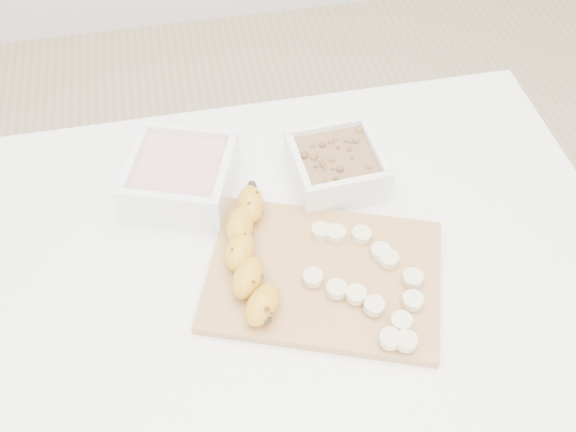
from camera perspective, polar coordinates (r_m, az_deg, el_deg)
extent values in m
cube|color=white|center=(0.98, 0.35, -4.29)|extent=(1.00, 0.70, 0.04)
cylinder|color=white|center=(1.48, -19.13, -5.99)|extent=(0.05, 0.05, 0.71)
cylinder|color=white|center=(1.55, 14.25, -0.75)|extent=(0.05, 0.05, 0.71)
cube|color=white|center=(1.03, -9.48, 3.49)|extent=(0.20, 0.20, 0.07)
cube|color=pink|center=(1.02, -9.50, 3.61)|extent=(0.17, 0.17, 0.04)
cube|color=white|center=(1.04, 4.30, 4.48)|extent=(0.15, 0.15, 0.06)
cube|color=brown|center=(1.04, 4.31, 4.58)|extent=(0.12, 0.12, 0.04)
cube|color=#B47E43|center=(0.93, 3.19, -5.28)|extent=(0.39, 0.34, 0.01)
cylinder|color=beige|center=(0.96, 2.96, -1.33)|extent=(0.03, 0.03, 0.01)
cylinder|color=beige|center=(0.96, 4.29, -1.56)|extent=(0.03, 0.03, 0.01)
cylinder|color=beige|center=(0.96, 6.57, -1.67)|extent=(0.03, 0.03, 0.01)
cylinder|color=beige|center=(0.95, 8.23, -3.15)|extent=(0.03, 0.03, 0.01)
cylinder|color=beige|center=(0.94, 8.94, -3.80)|extent=(0.03, 0.03, 0.01)
cylinder|color=beige|center=(0.93, 11.02, -5.46)|extent=(0.03, 0.03, 0.01)
cylinder|color=beige|center=(0.91, 11.03, -7.39)|extent=(0.03, 0.03, 0.01)
cylinder|color=beige|center=(0.91, 2.24, -5.49)|extent=(0.03, 0.03, 0.01)
cylinder|color=beige|center=(0.90, 4.35, -6.50)|extent=(0.03, 0.03, 0.01)
cylinder|color=beige|center=(0.90, 6.07, -6.96)|extent=(0.03, 0.03, 0.01)
cylinder|color=beige|center=(0.89, 7.67, -7.91)|extent=(0.03, 0.03, 0.01)
cylinder|color=beige|center=(0.88, 10.05, -9.24)|extent=(0.03, 0.03, 0.01)
cylinder|color=beige|center=(0.87, 10.47, -10.87)|extent=(0.03, 0.03, 0.01)
cylinder|color=beige|center=(0.87, 9.07, -10.72)|extent=(0.03, 0.03, 0.01)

